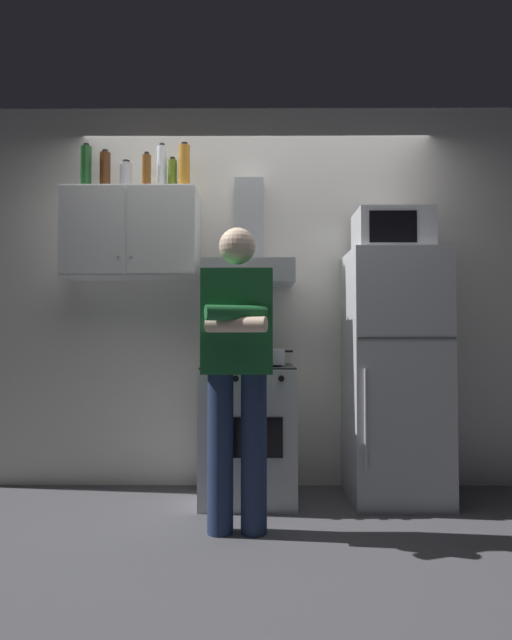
% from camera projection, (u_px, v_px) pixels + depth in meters
% --- Properties ---
extents(ground_plane, '(7.00, 7.00, 0.00)m').
position_uv_depth(ground_plane, '(256.00, 511.00, 3.15)').
color(ground_plane, '#4C4C51').
extents(back_wall_tiled, '(4.80, 0.10, 2.70)m').
position_uv_depth(back_wall_tiled, '(256.00, 295.00, 3.79)').
color(back_wall_tiled, silver).
rests_on(back_wall_tiled, ground_plane).
extents(upper_cabinet, '(0.90, 0.37, 0.60)m').
position_uv_depth(upper_cabinet, '(132.00, 234.00, 3.59)').
color(upper_cabinet, silver).
extents(stove_oven, '(0.60, 0.62, 0.87)m').
position_uv_depth(stove_oven, '(249.00, 431.00, 3.41)').
color(stove_oven, silver).
rests_on(stove_oven, ground_plane).
extents(range_hood, '(0.60, 0.44, 0.75)m').
position_uv_depth(range_hood, '(249.00, 256.00, 3.58)').
color(range_hood, '#B7BABF').
extents(refrigerator, '(0.60, 0.62, 1.60)m').
position_uv_depth(refrigerator, '(394.00, 375.00, 3.42)').
color(refrigerator, silver).
rests_on(refrigerator, ground_plane).
extents(microwave, '(0.48, 0.37, 0.28)m').
position_uv_depth(microwave, '(392.00, 232.00, 3.47)').
color(microwave, '#B7BABF').
rests_on(microwave, refrigerator).
extents(person_standing, '(0.38, 0.33, 1.64)m').
position_uv_depth(person_standing, '(237.00, 364.00, 2.82)').
color(person_standing, navy).
rests_on(person_standing, ground_plane).
extents(cooking_pot, '(0.30, 0.20, 0.10)m').
position_uv_depth(cooking_pot, '(269.00, 357.00, 3.31)').
color(cooking_pot, '#B7BABF').
rests_on(cooking_pot, stove_oven).
extents(bottle_canister_steel, '(0.09, 0.09, 0.22)m').
position_uv_depth(bottle_canister_steel, '(126.00, 177.00, 3.64)').
color(bottle_canister_steel, '#B2B5BA').
rests_on(bottle_canister_steel, upper_cabinet).
extents(bottle_beer_brown, '(0.06, 0.06, 0.26)m').
position_uv_depth(bottle_beer_brown, '(147.00, 172.00, 3.59)').
color(bottle_beer_brown, brown).
rests_on(bottle_beer_brown, upper_cabinet).
extents(bottle_olive_oil, '(0.06, 0.06, 0.23)m').
position_uv_depth(bottle_olive_oil, '(172.00, 175.00, 3.61)').
color(bottle_olive_oil, '#4C6B19').
rests_on(bottle_olive_oil, upper_cabinet).
extents(bottle_wine_green, '(0.07, 0.07, 0.33)m').
position_uv_depth(bottle_wine_green, '(86.00, 169.00, 3.62)').
color(bottle_wine_green, '#19471E').
rests_on(bottle_wine_green, upper_cabinet).
extents(bottle_rum_dark, '(0.07, 0.07, 0.29)m').
position_uv_depth(bottle_rum_dark, '(105.00, 172.00, 3.61)').
color(bottle_rum_dark, '#47230F').
rests_on(bottle_rum_dark, upper_cabinet).
extents(bottle_liquor_amber, '(0.08, 0.08, 0.32)m').
position_uv_depth(bottle_liquor_amber, '(184.00, 167.00, 3.58)').
color(bottle_liquor_amber, '#B7721E').
rests_on(bottle_liquor_amber, upper_cabinet).
extents(bottle_vodka_clear, '(0.07, 0.07, 0.34)m').
position_uv_depth(bottle_vodka_clear, '(162.00, 169.00, 3.63)').
color(bottle_vodka_clear, silver).
rests_on(bottle_vodka_clear, upper_cabinet).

